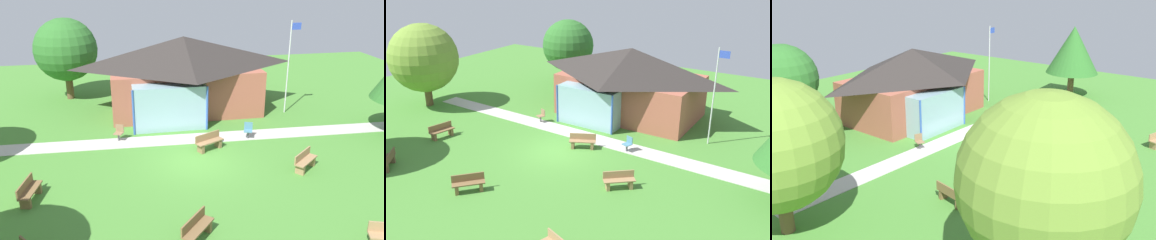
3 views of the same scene
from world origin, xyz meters
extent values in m
plane|color=#478433|center=(0.00, 0.00, 0.00)|extent=(44.00, 44.00, 0.00)
cube|color=#A35642|center=(0.67, 7.64, 1.39)|extent=(8.95, 5.29, 2.79)
pyramid|color=#2D2826|center=(0.67, 7.64, 3.69)|extent=(9.95, 6.29, 1.81)
cube|color=#8CB2BF|center=(-0.67, 4.39, 1.25)|extent=(4.03, 1.20, 2.51)
cylinder|color=#3359B2|center=(-2.69, 3.79, 1.25)|extent=(0.12, 0.12, 2.51)
cylinder|color=#3359B2|center=(1.34, 3.79, 1.25)|extent=(0.12, 0.12, 2.51)
cube|color=#BCB7B2|center=(0.00, 2.65, 0.01)|extent=(24.49, 2.00, 0.03)
cylinder|color=silver|center=(6.72, 5.66, 2.83)|extent=(0.08, 0.08, 5.66)
cube|color=blue|center=(7.02, 5.66, 5.31)|extent=(0.60, 0.02, 0.40)
cube|color=brown|center=(-1.06, -5.66, 0.45)|extent=(1.32, 1.42, 0.06)
cube|color=brown|center=(-0.70, -5.25, 0.20)|extent=(0.41, 0.38, 0.39)
cube|color=brown|center=(-1.20, -5.53, 0.66)|extent=(1.03, 1.17, 0.36)
cube|color=#9E7A51|center=(4.69, -1.65, 0.45)|extent=(1.43, 1.30, 0.06)
cube|color=#9E7A51|center=(5.11, -1.30, 0.20)|extent=(0.38, 0.41, 0.39)
cube|color=#9E7A51|center=(4.27, -2.01, 0.20)|extent=(0.38, 0.41, 0.39)
cube|color=#9E7A51|center=(4.56, -1.51, 0.66)|extent=(1.18, 1.01, 0.36)
cube|color=brown|center=(-7.01, -2.10, 0.45)|extent=(0.72, 1.56, 0.06)
cube|color=brown|center=(-6.91, -1.56, 0.20)|extent=(0.42, 0.23, 0.39)
cube|color=brown|center=(-7.12, -2.64, 0.20)|extent=(0.42, 0.23, 0.39)
cube|color=brown|center=(-7.20, -2.06, 0.66)|extent=(0.35, 1.48, 0.36)
cube|color=olive|center=(0.90, 1.16, 0.45)|extent=(1.54, 1.06, 0.06)
cube|color=olive|center=(1.39, 1.41, 0.20)|extent=(0.32, 0.43, 0.39)
cube|color=olive|center=(0.40, 0.92, 0.20)|extent=(0.32, 0.43, 0.39)
cube|color=olive|center=(0.81, 1.33, 0.66)|extent=(1.37, 0.72, 0.36)
cube|color=#8C6B4C|center=(-3.55, 3.07, 0.44)|extent=(0.58, 0.58, 0.04)
cube|color=#8C6B4C|center=(-3.47, 3.26, 0.66)|extent=(0.42, 0.21, 0.40)
cylinder|color=#4C4C51|center=(-3.55, 3.07, 0.21)|extent=(0.10, 0.10, 0.42)
cylinder|color=#4C4C51|center=(-3.55, 3.07, 0.01)|extent=(0.36, 0.36, 0.02)
cube|color=teal|center=(3.20, 2.14, 0.44)|extent=(0.56, 0.56, 0.04)
cube|color=teal|center=(3.27, 2.33, 0.66)|extent=(0.43, 0.19, 0.40)
cylinder|color=#4C4C51|center=(3.20, 2.14, 0.21)|extent=(0.10, 0.10, 0.42)
cylinder|color=#4C4C51|center=(3.20, 2.14, 0.01)|extent=(0.36, 0.36, 0.02)
cylinder|color=brown|center=(-6.68, 11.05, 0.92)|extent=(0.49, 0.49, 1.83)
sphere|color=#2D6B28|center=(-6.68, 11.05, 3.39)|extent=(4.15, 4.15, 4.15)
camera|label=1|loc=(-3.33, -16.71, 8.67)|focal=37.87mm
camera|label=2|loc=(12.31, -17.18, 10.29)|focal=39.19mm
camera|label=3|loc=(-19.51, -12.63, 9.29)|focal=40.53mm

